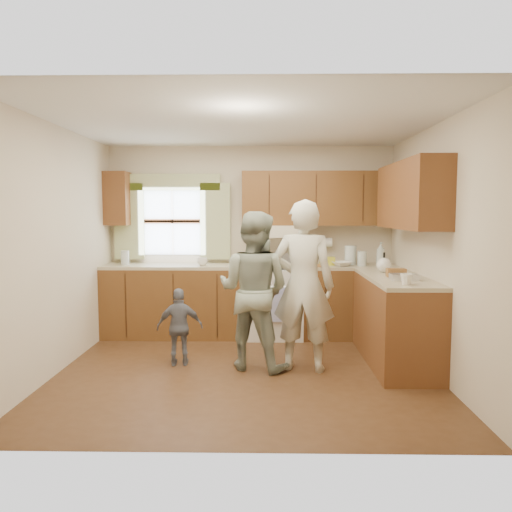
{
  "coord_description": "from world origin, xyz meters",
  "views": [
    {
      "loc": [
        0.2,
        -4.99,
        1.63
      ],
      "look_at": [
        0.1,
        0.4,
        1.15
      ],
      "focal_mm": 35.0,
      "sensor_mm": 36.0,
      "label": 1
    }
  ],
  "objects_px": {
    "stove": "(273,301)",
    "woman_right": "(254,290)",
    "woman_left": "(303,286)",
    "child": "(180,327)"
  },
  "relations": [
    {
      "from": "stove",
      "to": "woman_left",
      "type": "relative_size",
      "value": 0.61
    },
    {
      "from": "woman_left",
      "to": "child",
      "type": "relative_size",
      "value": 2.12
    },
    {
      "from": "stove",
      "to": "child",
      "type": "xyz_separation_m",
      "value": [
        -1.0,
        -1.25,
        -0.05
      ]
    },
    {
      "from": "woman_left",
      "to": "child",
      "type": "height_order",
      "value": "woman_left"
    },
    {
      "from": "stove",
      "to": "woman_left",
      "type": "xyz_separation_m",
      "value": [
        0.29,
        -1.37,
        0.41
      ]
    },
    {
      "from": "stove",
      "to": "child",
      "type": "distance_m",
      "value": 1.6
    },
    {
      "from": "child",
      "to": "woman_right",
      "type": "bearing_deg",
      "value": 168.98
    },
    {
      "from": "stove",
      "to": "woman_right",
      "type": "bearing_deg",
      "value": -99.46
    },
    {
      "from": "child",
      "to": "woman_left",
      "type": "bearing_deg",
      "value": 168.27
    },
    {
      "from": "woman_right",
      "to": "woman_left",
      "type": "bearing_deg",
      "value": -164.51
    }
  ]
}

